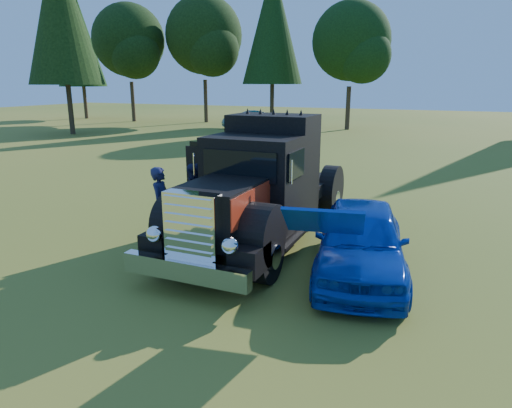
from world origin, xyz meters
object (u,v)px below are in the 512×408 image
Objects in this scene: spectator_far at (197,200)px; distant_teal_car at (249,120)px; hotrod_coupe at (360,240)px; diamond_t_truck at (259,191)px; spectator_near at (162,205)px.

distant_teal_car is at bearing 61.24° from spectator_far.
hotrod_coupe reaches higher than spectator_far.
hotrod_coupe is 1.03× the size of distant_teal_car.
diamond_t_truck reaches higher than spectator_near.
hotrod_coupe is 4.28m from spectator_far.
distant_teal_car is (-11.71, 25.17, -0.55)m from diamond_t_truck.
spectator_near reaches higher than distant_teal_car.
hotrod_coupe is at bearing -104.26° from spectator_near.
distant_teal_car is (-9.56, 26.09, -0.20)m from spectator_near.
diamond_t_truck reaches higher than hotrod_coupe.
spectator_near is (-4.77, 0.07, 0.19)m from hotrod_coupe.
spectator_near is (-2.15, -0.92, -0.36)m from diamond_t_truck.
spectator_far is at bearing -171.94° from diamond_t_truck.
hotrod_coupe is 2.46× the size of spectator_near.
diamond_t_truck is 1.63× the size of distant_teal_car.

